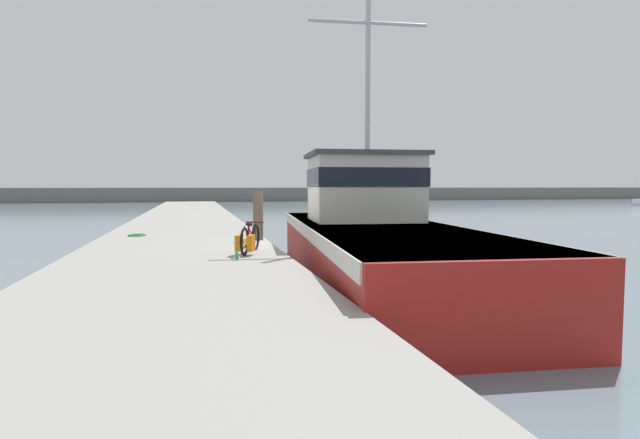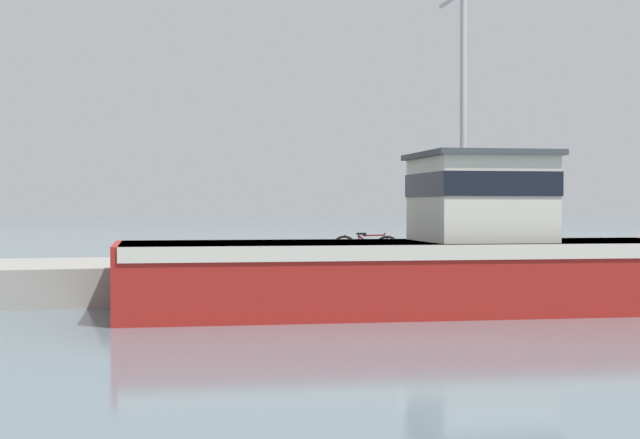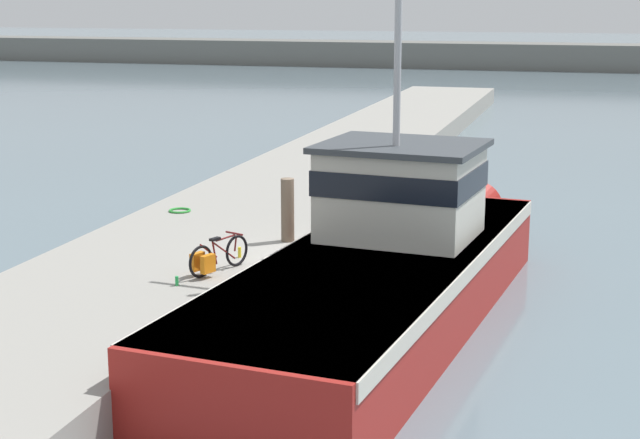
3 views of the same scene
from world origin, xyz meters
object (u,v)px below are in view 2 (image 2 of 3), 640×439
at_px(bicycle_touring, 359,249).
at_px(water_bottle_on_curb, 410,257).
at_px(fishing_boat_main, 437,258).
at_px(water_bottle_by_bike, 317,258).
at_px(mooring_post, 479,233).

relative_size(bicycle_touring, water_bottle_on_curb, 7.20).
relative_size(fishing_boat_main, water_bottle_by_bike, 80.44).
bearing_deg(water_bottle_by_bike, fishing_boat_main, 23.85).
distance_m(fishing_boat_main, mooring_post, 3.57).
bearing_deg(water_bottle_on_curb, water_bottle_by_bike, -100.28).
relative_size(bicycle_touring, mooring_post, 1.13).
bearing_deg(mooring_post, bicycle_touring, -101.39).
bearing_deg(fishing_boat_main, water_bottle_by_bike, -150.27).
height_order(bicycle_touring, mooring_post, mooring_post).
xyz_separation_m(water_bottle_by_bike, water_bottle_on_curb, (0.41, 2.26, 0.02)).
xyz_separation_m(fishing_boat_main, mooring_post, (-2.72, 2.27, 0.46)).
bearing_deg(water_bottle_by_bike, bicycle_touring, 69.88).
bearing_deg(water_bottle_by_bike, water_bottle_on_curb, 79.72).
height_order(fishing_boat_main, water_bottle_by_bike, fishing_boat_main).
bearing_deg(water_bottle_on_curb, bicycle_touring, -92.38).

